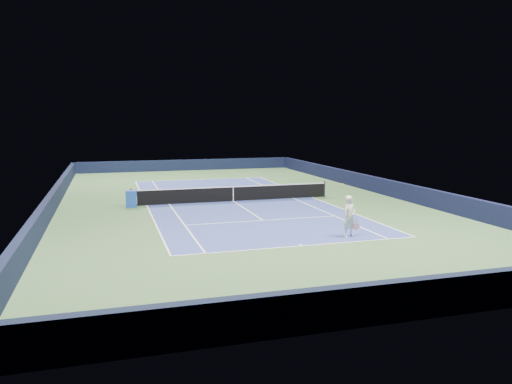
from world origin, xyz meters
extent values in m
plane|color=#385930|center=(0.00, 0.00, 0.00)|extent=(40.00, 40.00, 0.00)
cube|color=black|center=(0.00, 19.82, 0.55)|extent=(22.00, 0.35, 1.10)
cube|color=black|center=(0.00, -19.82, 0.55)|extent=(22.00, 0.35, 1.10)
cube|color=black|center=(10.82, 0.00, 0.55)|extent=(0.35, 40.00, 1.10)
cube|color=black|center=(-10.82, 0.00, 0.55)|extent=(0.35, 40.00, 1.10)
cube|color=navy|center=(0.00, 0.00, 0.00)|extent=(10.97, 23.77, 0.01)
cube|color=white|center=(0.00, 11.88, 0.01)|extent=(10.97, 0.08, 0.00)
cube|color=white|center=(0.00, -11.88, 0.01)|extent=(10.97, 0.08, 0.00)
cube|color=white|center=(5.49, 0.00, 0.01)|extent=(0.08, 23.77, 0.00)
cube|color=white|center=(-5.49, 0.00, 0.01)|extent=(0.08, 23.77, 0.00)
cube|color=white|center=(4.12, 0.00, 0.01)|extent=(0.08, 23.77, 0.00)
cube|color=white|center=(-4.12, 0.00, 0.01)|extent=(0.08, 23.77, 0.00)
cube|color=white|center=(0.00, 6.40, 0.01)|extent=(8.23, 0.08, 0.00)
cube|color=white|center=(0.00, -6.40, 0.01)|extent=(8.23, 0.08, 0.00)
cube|color=white|center=(0.00, 0.00, 0.01)|extent=(0.08, 12.80, 0.00)
cube|color=white|center=(0.00, 11.73, 0.01)|extent=(0.08, 0.30, 0.00)
cube|color=white|center=(0.00, -11.73, 0.01)|extent=(0.08, 0.30, 0.00)
cylinder|color=black|center=(-6.40, 0.00, 0.54)|extent=(0.10, 0.10, 1.07)
cylinder|color=black|center=(6.40, 0.00, 0.54)|extent=(0.10, 0.10, 1.07)
cube|color=black|center=(0.00, 0.00, 0.46)|extent=(12.80, 0.03, 0.91)
cube|color=white|center=(0.00, 0.00, 0.94)|extent=(12.80, 0.04, 0.06)
cube|color=white|center=(0.00, 0.00, 0.46)|extent=(0.05, 0.04, 0.91)
cube|color=#1C47A9|center=(-6.40, -0.36, 0.50)|extent=(0.69, 0.64, 1.00)
cube|color=silver|center=(-6.11, -0.36, 0.45)|extent=(0.05, 0.45, 0.45)
imported|color=silver|center=(2.65, -10.96, 0.95)|extent=(0.80, 0.65, 1.88)
cylinder|color=pink|center=(2.97, -11.01, 0.70)|extent=(0.03, 0.03, 0.31)
cylinder|color=black|center=(2.97, -11.01, 0.46)|extent=(0.31, 0.02, 0.31)
cylinder|color=pink|center=(2.97, -11.01, 0.46)|extent=(0.33, 0.03, 0.33)
sphere|color=yellow|center=(2.75, -9.96, 2.27)|extent=(0.07, 0.07, 0.07)
camera|label=1|loc=(-7.70, -30.83, 5.33)|focal=35.00mm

